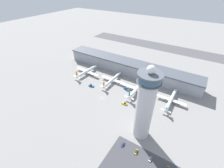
{
  "coord_description": "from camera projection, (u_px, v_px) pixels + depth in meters",
  "views": [
    {
      "loc": [
        82.86,
        -110.4,
        116.99
      ],
      "look_at": [
        -0.13,
        22.66,
        6.64
      ],
      "focal_mm": 24.0,
      "sensor_mm": 36.0,
      "label": 1
    }
  ],
  "objects": [
    {
      "name": "airplane_gate_delta",
      "position": [
        171.0,
        100.0,
        170.29
      ],
      "size": [
        33.06,
        42.73,
        12.12
      ],
      "color": "silver",
      "rests_on": "ground"
    },
    {
      "name": "control_tower",
      "position": [
        145.0,
        106.0,
        118.76
      ],
      "size": [
        18.16,
        18.16,
        70.68
      ],
      "color": "#BCBCC1",
      "rests_on": "ground"
    },
    {
      "name": "runway_strip",
      "position": [
        156.0,
        46.0,
        319.27
      ],
      "size": [
        303.81,
        44.0,
        0.01
      ],
      "primitive_type": "cube",
      "color": "#515154",
      "rests_on": "ground"
    },
    {
      "name": "service_truck_baggage",
      "position": [
        125.0,
        103.0,
        170.15
      ],
      "size": [
        6.35,
        2.85,
        2.63
      ],
      "color": "black",
      "rests_on": "ground"
    },
    {
      "name": "car_green_van",
      "position": [
        123.0,
        144.0,
        128.43
      ],
      "size": [
        1.9,
        4.85,
        1.37
      ],
      "color": "black",
      "rests_on": "ground"
    },
    {
      "name": "service_truck_fuel",
      "position": [
        148.0,
        107.0,
        166.07
      ],
      "size": [
        3.25,
        7.94,
        2.57
      ],
      "color": "black",
      "rests_on": "ground"
    },
    {
      "name": "service_truck_water",
      "position": [
        126.0,
        89.0,
        191.85
      ],
      "size": [
        8.61,
        4.52,
        3.1
      ],
      "color": "black",
      "rests_on": "ground"
    },
    {
      "name": "car_grey_coupe",
      "position": [
        150.0,
        159.0,
        118.0
      ],
      "size": [
        1.91,
        4.31,
        1.45
      ],
      "color": "black",
      "rests_on": "ground"
    },
    {
      "name": "airplane_gate_charlie",
      "position": [
        137.0,
        89.0,
        186.77
      ],
      "size": [
        38.77,
        42.78,
        13.49
      ],
      "color": "white",
      "rests_on": "ground"
    },
    {
      "name": "car_maroon_suv",
      "position": [
        136.0,
        152.0,
        123.01
      ],
      "size": [
        2.06,
        4.86,
        1.48
      ],
      "color": "black",
      "rests_on": "ground"
    },
    {
      "name": "airplane_gate_alpha",
      "position": [
        87.0,
        71.0,
        222.31
      ],
      "size": [
        42.21,
        41.14,
        13.51
      ],
      "color": "white",
      "rests_on": "ground"
    },
    {
      "name": "ground_plane",
      "position": [
        102.0,
        98.0,
        179.79
      ],
      "size": [
        1000.0,
        1000.0,
        0.0
      ],
      "primitive_type": "plane",
      "color": "gray"
    },
    {
      "name": "terminal_building",
      "position": [
        129.0,
        67.0,
        222.97
      ],
      "size": [
        202.54,
        25.0,
        18.55
      ],
      "color": "#9399A3",
      "rests_on": "ground"
    },
    {
      "name": "service_truck_catering",
      "position": [
        91.0,
        86.0,
        198.12
      ],
      "size": [
        7.66,
        3.85,
        3.14
      ],
      "color": "black",
      "rests_on": "ground"
    },
    {
      "name": "airplane_gate_bravo",
      "position": [
        112.0,
        80.0,
        204.36
      ],
      "size": [
        35.24,
        42.51,
        12.05
      ],
      "color": "white",
      "rests_on": "ground"
    }
  ]
}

